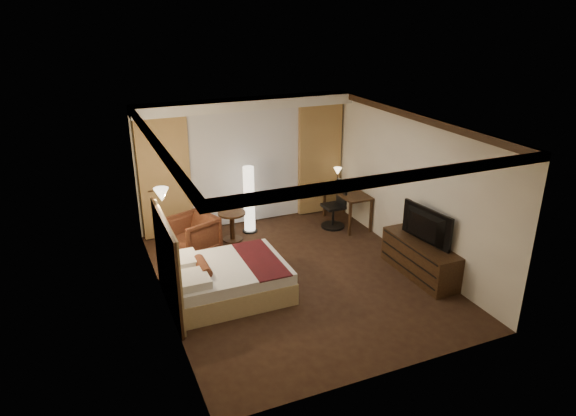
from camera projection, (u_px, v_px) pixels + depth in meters
name	position (u px, v px, depth m)	size (l,w,h in m)	color
floor	(297.00, 277.00, 8.95)	(4.50, 5.50, 0.01)	black
ceiling	(298.00, 124.00, 7.96)	(4.50, 5.50, 0.01)	white
back_wall	(244.00, 161.00, 10.80)	(4.50, 0.02, 2.70)	beige
left_wall	(160.00, 226.00, 7.63)	(0.02, 5.50, 2.70)	beige
right_wall	(411.00, 187.00, 9.27)	(0.02, 5.50, 2.70)	beige
crown_molding	(298.00, 128.00, 7.98)	(4.50, 5.50, 0.12)	black
soffit	(246.00, 104.00, 10.13)	(4.50, 0.50, 0.20)	white
curtain_sheer	(246.00, 167.00, 10.77)	(2.48, 0.04, 2.45)	silver
curtain_left_drape	(165.00, 178.00, 10.10)	(1.00, 0.14, 2.45)	#A9864D
curtain_right_drape	(319.00, 159.00, 11.34)	(1.00, 0.14, 2.45)	#A9864D
wall_sconce	(161.00, 195.00, 8.12)	(0.24, 0.24, 0.24)	white
bed	(228.00, 280.00, 8.30)	(1.85, 1.45, 0.54)	white
headboard	(168.00, 264.00, 7.79)	(0.12, 1.75, 1.50)	tan
armchair	(193.00, 233.00, 9.72)	(0.78, 0.73, 0.80)	#4B1F16
side_table	(232.00, 226.00, 10.25)	(0.55, 0.55, 0.60)	black
floor_lamp	(249.00, 200.00, 10.50)	(0.30, 0.30, 1.43)	white
desk	(347.00, 207.00, 11.01)	(0.55, 1.24, 0.75)	black
desk_lamp	(337.00, 177.00, 11.21)	(0.18, 0.18, 0.34)	#FFD899
office_chair	(333.00, 205.00, 10.78)	(0.49, 0.49, 1.02)	black
dresser	(420.00, 258.00, 8.91)	(0.50, 1.62, 0.63)	black
television	(422.00, 225.00, 8.67)	(1.11, 0.64, 0.15)	black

